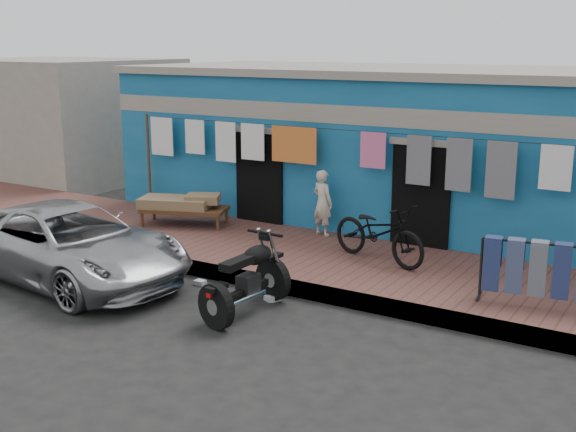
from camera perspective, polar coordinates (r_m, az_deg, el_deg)
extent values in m
plane|color=black|center=(10.40, -5.82, -8.40)|extent=(80.00, 80.00, 0.00)
cube|color=brown|center=(12.73, 2.35, -3.58)|extent=(28.00, 3.00, 0.25)
cube|color=gray|center=(11.54, -1.17, -5.40)|extent=(28.00, 0.10, 0.25)
cube|color=#15537F|center=(15.94, 9.46, 5.18)|extent=(12.00, 5.00, 3.20)
cube|color=#9E9384|center=(13.61, 5.69, 7.91)|extent=(12.00, 0.14, 0.35)
cube|color=#9E9384|center=(15.79, 9.70, 11.22)|extent=(12.20, 5.20, 0.16)
cube|color=black|center=(14.85, -2.25, 2.59)|extent=(1.10, 0.10, 2.10)
cube|color=black|center=(13.27, 10.44, 1.04)|extent=(1.10, 0.10, 2.10)
cube|color=#9E9384|center=(22.46, -17.71, 7.38)|extent=(6.00, 5.00, 3.40)
cylinder|color=brown|center=(16.33, -10.94, 4.25)|extent=(0.06, 0.06, 2.10)
cylinder|color=black|center=(13.36, 5.08, 6.74)|extent=(10.00, 0.01, 0.01)
cube|color=silver|center=(15.97, -9.93, 6.22)|extent=(0.60, 0.02, 0.82)
cube|color=silver|center=(15.38, -7.37, 6.23)|extent=(0.50, 0.02, 0.72)
cube|color=silver|center=(14.91, -4.95, 5.86)|extent=(0.50, 0.02, 0.82)
cube|color=silver|center=(14.52, -2.81, 5.87)|extent=(0.55, 0.02, 0.73)
cube|color=#CC4C26|center=(14.00, 0.47, 5.65)|extent=(1.00, 0.02, 0.71)
cube|color=#D36091|center=(13.22, 6.73, 5.19)|extent=(0.50, 0.02, 0.66)
cube|color=slate|center=(12.90, 10.28, 4.36)|extent=(0.45, 0.02, 0.88)
cube|color=slate|center=(12.66, 13.34, 3.96)|extent=(0.45, 0.02, 0.91)
cube|color=slate|center=(12.47, 16.47, 3.50)|extent=(0.50, 0.02, 0.97)
cube|color=silver|center=(12.26, 20.41, 3.60)|extent=(0.50, 0.02, 0.73)
imported|color=#AAAAAE|center=(12.48, -16.93, -2.02)|extent=(4.80, 2.56, 1.30)
imported|color=beige|center=(13.82, 2.75, 1.06)|extent=(0.53, 0.42, 1.28)
imported|color=black|center=(12.23, 7.22, -0.76)|extent=(2.04, 1.21, 1.24)
cube|color=silver|center=(11.97, -6.97, -5.24)|extent=(0.17, 0.14, 0.08)
cube|color=silver|center=(11.17, -1.08, -6.50)|extent=(0.20, 0.22, 0.09)
cube|color=silver|center=(11.20, -1.31, -6.48)|extent=(0.22, 0.24, 0.08)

